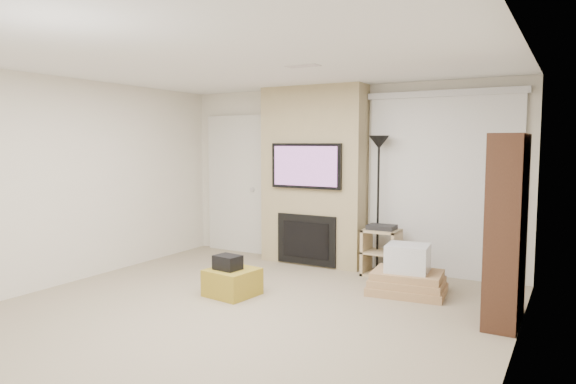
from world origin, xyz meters
The scene contains 15 objects.
floor centered at (0.00, 0.00, 0.00)m, with size 5.00×5.50×0.00m, color tan.
ceiling centered at (0.00, 0.00, 2.50)m, with size 5.00×5.50×0.00m, color white.
wall_back centered at (0.00, 2.75, 1.25)m, with size 5.00×2.50×0.00m, color silver.
wall_left centered at (-2.50, 0.00, 1.25)m, with size 5.50×2.50×0.00m, color silver.
wall_right centered at (2.50, 0.00, 1.25)m, with size 5.50×2.50×0.00m, color silver.
hvac_vent centered at (0.40, 0.80, 2.50)m, with size 0.35×0.18×0.01m, color silver.
ottoman centered at (-0.43, 0.69, 0.15)m, with size 0.50×0.50×0.30m, color #A48B27.
black_bag centered at (-0.47, 0.66, 0.38)m, with size 0.28×0.22×0.16m, color black.
fireplace_wall centered at (-0.35, 2.54, 1.24)m, with size 1.50×0.47×2.50m.
entry_door centered at (-1.80, 2.71, 1.05)m, with size 1.02×0.11×2.14m.
vertical_blinds centered at (1.40, 2.70, 1.27)m, with size 1.98×0.10×2.37m.
floor_lamp centered at (0.63, 2.48, 1.42)m, with size 0.27×0.27×1.81m.
av_stand centered at (0.73, 2.37, 0.35)m, with size 0.45×0.38×0.66m.
box_stack centered at (1.26, 1.74, 0.21)m, with size 0.90×0.72×0.57m.
bookshelf centered at (2.34, 1.26, 0.90)m, with size 0.30×0.80×1.80m.
Camera 1 is at (2.90, -3.92, 1.71)m, focal length 32.00 mm.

